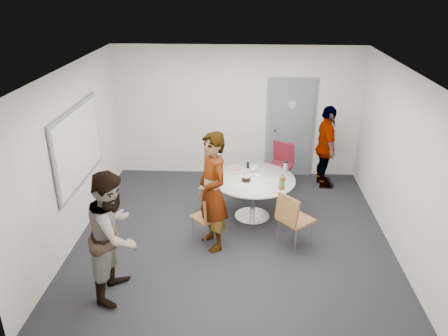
# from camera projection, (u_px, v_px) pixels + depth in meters

# --- Properties ---
(floor) EXTENTS (5.00, 5.00, 0.00)m
(floor) POSITION_uv_depth(u_px,v_px,m) (233.00, 235.00, 7.18)
(floor) COLOR #252428
(floor) RESTS_ON ground
(ceiling) EXTENTS (5.00, 5.00, 0.00)m
(ceiling) POSITION_uv_depth(u_px,v_px,m) (234.00, 70.00, 6.09)
(ceiling) COLOR silver
(ceiling) RESTS_ON wall_back
(wall_back) EXTENTS (5.00, 0.00, 5.00)m
(wall_back) POSITION_uv_depth(u_px,v_px,m) (237.00, 112.00, 8.92)
(wall_back) COLOR silver
(wall_back) RESTS_ON floor
(wall_left) EXTENTS (0.00, 5.00, 5.00)m
(wall_left) POSITION_uv_depth(u_px,v_px,m) (72.00, 156.00, 6.75)
(wall_left) COLOR silver
(wall_left) RESTS_ON floor
(wall_right) EXTENTS (0.00, 5.00, 5.00)m
(wall_right) POSITION_uv_depth(u_px,v_px,m) (401.00, 163.00, 6.52)
(wall_right) COLOR silver
(wall_right) RESTS_ON floor
(wall_front) EXTENTS (5.00, 0.00, 5.00)m
(wall_front) POSITION_uv_depth(u_px,v_px,m) (226.00, 256.00, 4.35)
(wall_front) COLOR silver
(wall_front) RESTS_ON floor
(door) EXTENTS (1.02, 0.17, 2.12)m
(door) POSITION_uv_depth(u_px,v_px,m) (290.00, 128.00, 8.98)
(door) COLOR slate
(door) RESTS_ON wall_back
(whiteboard) EXTENTS (0.04, 1.90, 1.25)m
(whiteboard) POSITION_uv_depth(u_px,v_px,m) (78.00, 146.00, 6.89)
(whiteboard) COLOR gray
(whiteboard) RESTS_ON wall_left
(table) EXTENTS (1.43, 1.43, 1.04)m
(table) POSITION_uv_depth(u_px,v_px,m) (254.00, 184.00, 7.46)
(table) COLOR silver
(table) RESTS_ON floor
(chair_near_left) EXTENTS (0.57, 0.57, 0.82)m
(chair_near_left) POSITION_uv_depth(u_px,v_px,m) (210.00, 215.00, 6.80)
(chair_near_left) COLOR brown
(chair_near_left) RESTS_ON floor
(chair_near_right) EXTENTS (0.65, 0.64, 0.93)m
(chair_near_right) POSITION_uv_depth(u_px,v_px,m) (292.00, 216.00, 6.62)
(chair_near_right) COLOR brown
(chair_near_right) RESTS_ON floor
(chair_far) EXTENTS (0.62, 0.64, 0.94)m
(chair_far) POSITION_uv_depth(u_px,v_px,m) (281.00, 161.00, 8.56)
(chair_far) COLOR maroon
(chair_far) RESTS_ON floor
(person_main) EXTENTS (0.72, 0.82, 1.88)m
(person_main) POSITION_uv_depth(u_px,v_px,m) (212.00, 192.00, 6.54)
(person_main) COLOR #A5C6EA
(person_main) RESTS_ON floor
(person_left) EXTENTS (0.73, 0.91, 1.76)m
(person_left) POSITION_uv_depth(u_px,v_px,m) (114.00, 234.00, 5.58)
(person_left) COLOR white
(person_left) RESTS_ON floor
(person_right) EXTENTS (0.49, 1.01, 1.66)m
(person_right) POSITION_uv_depth(u_px,v_px,m) (326.00, 147.00, 8.54)
(person_right) COLOR black
(person_right) RESTS_ON floor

